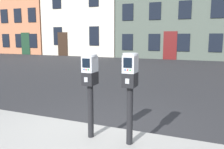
% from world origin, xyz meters
% --- Properties ---
extents(ground_plane, '(160.00, 160.00, 0.00)m').
position_xyz_m(ground_plane, '(0.00, 0.00, 0.00)').
color(ground_plane, '#28282B').
extents(parking_meter_near_kerb, '(0.22, 0.25, 1.28)m').
position_xyz_m(parking_meter_near_kerb, '(-0.00, -0.29, 1.02)').
color(parking_meter_near_kerb, black).
rests_on(parking_meter_near_kerb, sidewalk_slab).
extents(parking_meter_twin_adjacent, '(0.22, 0.25, 1.32)m').
position_xyz_m(parking_meter_twin_adjacent, '(0.63, -0.29, 1.05)').
color(parking_meter_twin_adjacent, black).
rests_on(parking_meter_twin_adjacent, sidewalk_slab).
extents(townhouse_brownstone, '(6.94, 5.70, 9.62)m').
position_xyz_m(townhouse_brownstone, '(-16.67, 17.51, 4.81)').
color(townhouse_brownstone, '#B7704C').
rests_on(townhouse_brownstone, ground_plane).
extents(townhouse_brick_corner, '(8.65, 5.21, 9.32)m').
position_xyz_m(townhouse_brick_corner, '(-1.33, 17.27, 4.66)').
color(townhouse_brick_corner, '#4C564C').
rests_on(townhouse_brick_corner, ground_plane).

